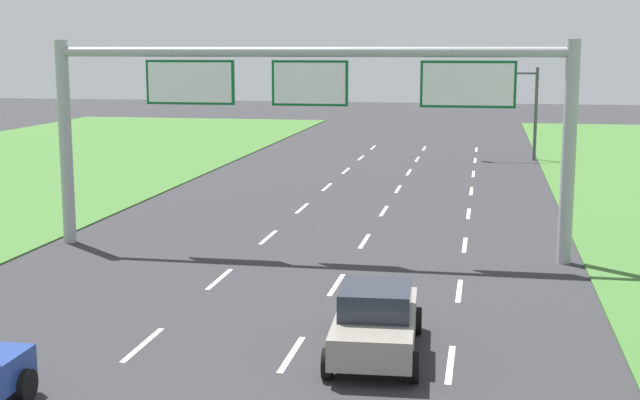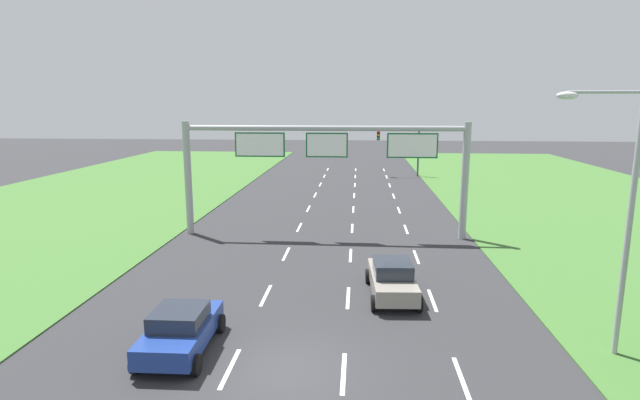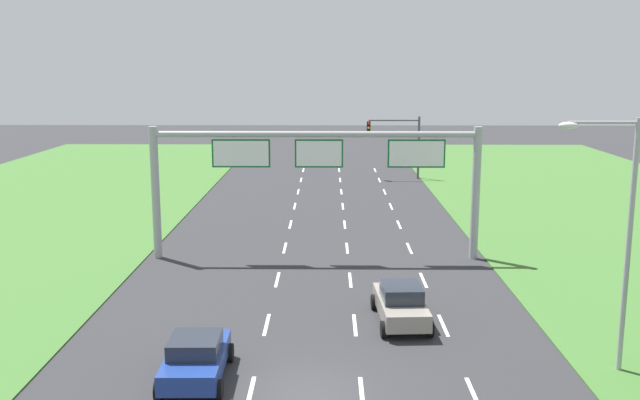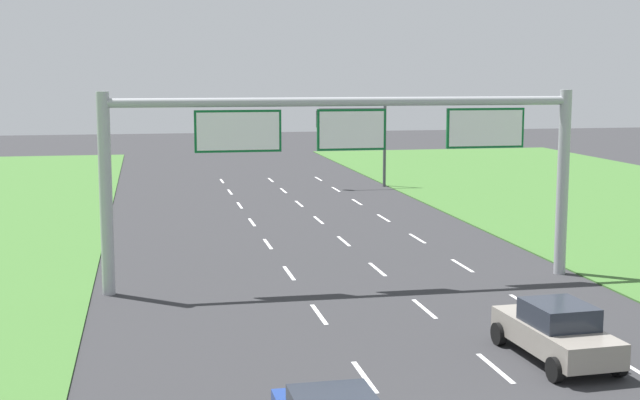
{
  "view_description": "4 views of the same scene",
  "coord_description": "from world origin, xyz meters",
  "px_view_note": "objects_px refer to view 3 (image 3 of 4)",
  "views": [
    {
      "loc": [
        5.85,
        -12.5,
        6.71
      ],
      "look_at": [
        0.97,
        13.6,
        2.19
      ],
      "focal_mm": 50.0,
      "sensor_mm": 36.0,
      "label": 1
    },
    {
      "loc": [
        2.11,
        -13.84,
        7.99
      ],
      "look_at": [
        -0.02,
        13.51,
        2.72
      ],
      "focal_mm": 28.0,
      "sensor_mm": 36.0,
      "label": 2
    },
    {
      "loc": [
        0.68,
        -20.78,
        10.15
      ],
      "look_at": [
        0.27,
        14.38,
        3.44
      ],
      "focal_mm": 40.0,
      "sensor_mm": 36.0,
      "label": 3
    },
    {
      "loc": [
        -7.03,
        -15.0,
        7.6
      ],
      "look_at": [
        -0.65,
        17.42,
        2.89
      ],
      "focal_mm": 50.0,
      "sensor_mm": 36.0,
      "label": 4
    }
  ],
  "objects_px": {
    "car_near_red": "(196,358)",
    "traffic_light_mast": "(397,136)",
    "sign_gantry": "(318,166)",
    "car_lead_silver": "(401,303)",
    "street_lamp": "(618,224)"
  },
  "relations": [
    {
      "from": "traffic_light_mast",
      "to": "street_lamp",
      "type": "height_order",
      "value": "street_lamp"
    },
    {
      "from": "sign_gantry",
      "to": "traffic_light_mast",
      "type": "bearing_deg",
      "value": 76.0
    },
    {
      "from": "car_near_red",
      "to": "traffic_light_mast",
      "type": "height_order",
      "value": "traffic_light_mast"
    },
    {
      "from": "car_near_red",
      "to": "traffic_light_mast",
      "type": "bearing_deg",
      "value": 74.98
    },
    {
      "from": "car_near_red",
      "to": "sign_gantry",
      "type": "bearing_deg",
      "value": 74.94
    },
    {
      "from": "car_near_red",
      "to": "sign_gantry",
      "type": "relative_size",
      "value": 0.23
    },
    {
      "from": "street_lamp",
      "to": "car_lead_silver",
      "type": "bearing_deg",
      "value": 145.24
    },
    {
      "from": "sign_gantry",
      "to": "street_lamp",
      "type": "distance_m",
      "value": 17.28
    },
    {
      "from": "car_lead_silver",
      "to": "sign_gantry",
      "type": "distance_m",
      "value": 11.03
    },
    {
      "from": "sign_gantry",
      "to": "street_lamp",
      "type": "bearing_deg",
      "value": -54.86
    },
    {
      "from": "car_near_red",
      "to": "traffic_light_mast",
      "type": "xyz_separation_m",
      "value": [
        10.45,
        41.83,
        3.1
      ]
    },
    {
      "from": "street_lamp",
      "to": "sign_gantry",
      "type": "bearing_deg",
      "value": 125.14
    },
    {
      "from": "sign_gantry",
      "to": "traffic_light_mast",
      "type": "xyz_separation_m",
      "value": [
        6.7,
        26.85,
        -1.08
      ]
    },
    {
      "from": "car_near_red",
      "to": "car_lead_silver",
      "type": "distance_m",
      "value": 8.97
    },
    {
      "from": "car_near_red",
      "to": "traffic_light_mast",
      "type": "relative_size",
      "value": 0.72
    }
  ]
}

